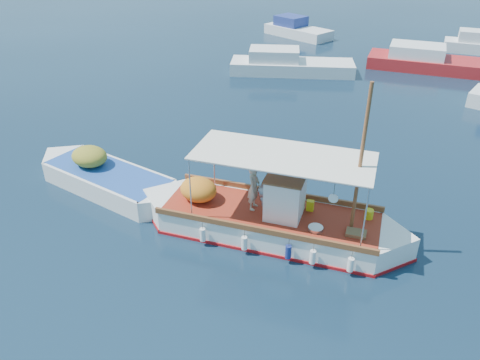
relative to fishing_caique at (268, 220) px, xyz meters
The scene contains 6 objects.
ground 0.84m from the fishing_caique, behind, with size 160.00×160.00×0.00m, color black.
fishing_caique is the anchor object (origin of this frame).
dinghy 6.72m from the fishing_caique, behind, with size 7.22×2.13×1.76m.
bg_boat_nw 18.06m from the fishing_caique, 118.09° to the left, with size 8.17×6.07×1.80m.
bg_boat_n 22.17m from the fishing_caique, 92.46° to the left, with size 9.21×4.91×1.80m.
bg_boat_far_w 28.77m from the fishing_caique, 117.45° to the left, with size 6.23×3.42×1.80m.
Camera 1 is at (7.24, -11.02, 9.36)m, focal length 35.00 mm.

